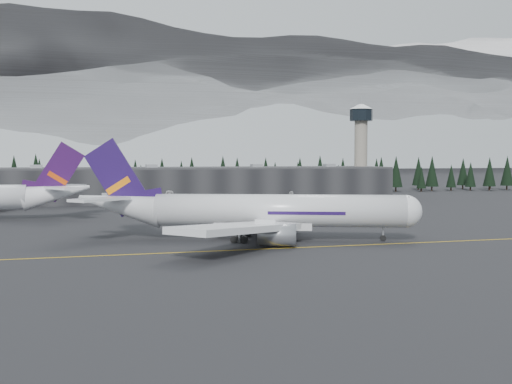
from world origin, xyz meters
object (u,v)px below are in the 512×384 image
object	(u,v)px
terminal	(179,184)
jet_main	(249,211)
gse_vehicle_a	(170,205)
gse_vehicle_b	(292,201)
control_tower	(361,140)

from	to	relation	value
terminal	jet_main	distance (m)	113.90
gse_vehicle_a	gse_vehicle_b	world-z (taller)	gse_vehicle_a
gse_vehicle_b	control_tower	bearing A→B (deg)	103.57
control_tower	jet_main	xyz separation A→B (m)	(-78.98, -116.83, -17.69)
terminal	jet_main	bearing A→B (deg)	-92.00
terminal	jet_main	size ratio (longest dim) A/B	2.40
control_tower	terminal	bearing A→B (deg)	-177.71
gse_vehicle_a	gse_vehicle_b	xyz separation A→B (m)	(44.61, 6.36, -0.03)
gse_vehicle_b	jet_main	bearing A→B (deg)	-42.17
terminal	gse_vehicle_a	distance (m)	28.27
terminal	gse_vehicle_b	size ratio (longest dim) A/B	37.62
gse_vehicle_b	gse_vehicle_a	bearing A→B (deg)	-100.18
terminal	control_tower	world-z (taller)	control_tower
jet_main	gse_vehicle_b	xyz separation A→B (m)	(41.35, 93.44, -4.99)
terminal	control_tower	bearing A→B (deg)	2.29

